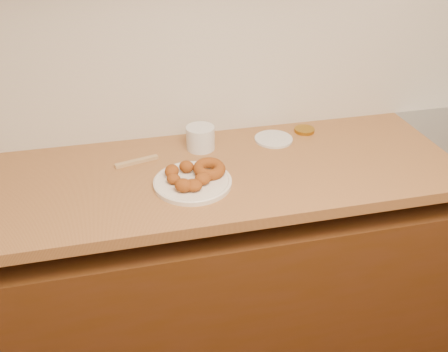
{
  "coord_description": "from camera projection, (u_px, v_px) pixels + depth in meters",
  "views": [
    {
      "loc": [
        -0.63,
        0.32,
        1.73
      ],
      "look_at": [
        -0.34,
        1.59,
        0.93
      ],
      "focal_mm": 38.0,
      "sensor_mm": 36.0,
      "label": 1
    }
  ],
  "objects": [
    {
      "name": "tub_lid",
      "position": [
        274.0,
        139.0,
        1.81
      ],
      "size": [
        0.18,
        0.18,
        0.01
      ],
      "primitive_type": "cylinder",
      "rotation": [
        0.0,
        0.0,
        0.26
      ],
      "color": "silver",
      "rests_on": "butcher_block"
    },
    {
      "name": "backsplash",
      "position": [
        288.0,
        51.0,
        1.79
      ],
      "size": [
        3.6,
        0.02,
        0.6
      ],
      "primitive_type": "cube",
      "color": "beige",
      "rests_on": "wall_back"
    },
    {
      "name": "wooden_utensil",
      "position": [
        137.0,
        161.0,
        1.66
      ],
      "size": [
        0.15,
        0.06,
        0.01
      ],
      "primitive_type": "cube",
      "rotation": [
        0.0,
        0.0,
        0.25
      ],
      "color": "tan",
      "rests_on": "butcher_block"
    },
    {
      "name": "donut_plate",
      "position": [
        193.0,
        182.0,
        1.54
      ],
      "size": [
        0.26,
        0.26,
        0.01
      ],
      "primitive_type": "cylinder",
      "color": "silver",
      "rests_on": "butcher_block"
    },
    {
      "name": "brass_jar_lid",
      "position": [
        304.0,
        130.0,
        1.87
      ],
      "size": [
        0.1,
        0.1,
        0.01
      ],
      "primitive_type": "cylinder",
      "rotation": [
        0.0,
        0.0,
        0.3
      ],
      "color": "#A47A20",
      "rests_on": "butcher_block"
    },
    {
      "name": "butcher_block",
      "position": [
        127.0,
        184.0,
        1.58
      ],
      "size": [
        2.3,
        0.62,
        0.04
      ],
      "primitive_type": "cube",
      "color": "#9B6C3B",
      "rests_on": "base_cabinet"
    },
    {
      "name": "wall_back",
      "position": [
        290.0,
        9.0,
        1.72
      ],
      "size": [
        4.0,
        0.02,
        2.7
      ],
      "primitive_type": "cube",
      "color": "tan",
      "rests_on": "ground"
    },
    {
      "name": "fried_dough_chunks",
      "position": [
        186.0,
        178.0,
        1.51
      ],
      "size": [
        0.16,
        0.18,
        0.04
      ],
      "color": "brown",
      "rests_on": "donut_plate"
    },
    {
      "name": "plastic_tub",
      "position": [
        200.0,
        138.0,
        1.73
      ],
      "size": [
        0.13,
        0.13,
        0.09
      ],
      "primitive_type": "cylinder",
      "rotation": [
        0.0,
        0.0,
        0.26
      ],
      "color": "silver",
      "rests_on": "butcher_block"
    },
    {
      "name": "base_cabinet",
      "position": [
        298.0,
        265.0,
        1.96
      ],
      "size": [
        3.6,
        0.6,
        0.77
      ],
      "primitive_type": "cube",
      "color": "#482614",
      "rests_on": "floor"
    },
    {
      "name": "ring_donut",
      "position": [
        209.0,
        169.0,
        1.56
      ],
      "size": [
        0.15,
        0.15,
        0.05
      ],
      "primitive_type": "torus",
      "rotation": [
        0.1,
        0.0,
        0.44
      ],
      "color": "brown",
      "rests_on": "donut_plate"
    }
  ]
}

